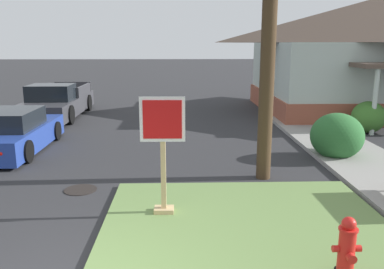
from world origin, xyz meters
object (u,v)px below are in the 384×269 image
at_px(stop_sign, 163,156).
at_px(pickup_truck_charcoal, 57,103).
at_px(fire_hydrant, 347,249).
at_px(manhole_cover, 80,190).
at_px(parked_sedan_blue, 12,133).

bearing_deg(stop_sign, pickup_truck_charcoal, 115.64).
bearing_deg(fire_hydrant, manhole_cover, 140.71).
bearing_deg(parked_sedan_blue, pickup_truck_charcoal, 93.47).
xyz_separation_m(stop_sign, parked_sedan_blue, (-4.64, 4.78, -0.61)).
xyz_separation_m(fire_hydrant, stop_sign, (-2.49, 2.16, 0.67)).
height_order(manhole_cover, parked_sedan_blue, parked_sedan_blue).
relative_size(stop_sign, manhole_cover, 3.06).
relative_size(fire_hydrant, pickup_truck_charcoal, 0.15).
height_order(stop_sign, manhole_cover, stop_sign).
relative_size(manhole_cover, pickup_truck_charcoal, 0.13).
bearing_deg(pickup_truck_charcoal, manhole_cover, -70.89).
height_order(fire_hydrant, manhole_cover, fire_hydrant).
distance_m(stop_sign, parked_sedan_blue, 6.69).
bearing_deg(fire_hydrant, stop_sign, 139.05).
bearing_deg(pickup_truck_charcoal, stop_sign, -64.36).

